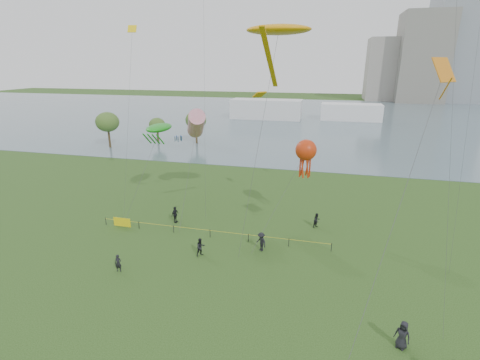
# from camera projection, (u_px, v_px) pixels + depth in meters

# --- Properties ---
(ground_plane) EXTENTS (400.00, 400.00, 0.00)m
(ground_plane) POSITION_uv_depth(u_px,v_px,m) (201.00, 356.00, 21.10)
(ground_plane) COLOR #1F3C13
(lake) EXTENTS (400.00, 120.00, 0.08)m
(lake) POSITION_uv_depth(u_px,v_px,m) (305.00, 118.00, 113.18)
(lake) COLOR slate
(lake) RESTS_ON ground_plane
(building_mid) EXTENTS (20.00, 20.00, 38.00)m
(building_mid) POSITION_uv_depth(u_px,v_px,m) (421.00, 58.00, 153.94)
(building_mid) COLOR slate
(building_mid) RESTS_ON ground_plane
(building_low) EXTENTS (16.00, 18.00, 28.00)m
(building_low) POSITION_uv_depth(u_px,v_px,m) (384.00, 70.00, 164.19)
(building_low) COLOR gray
(building_low) RESTS_ON ground_plane
(pavilion_left) EXTENTS (22.00, 8.00, 6.00)m
(pavilion_left) POSITION_uv_depth(u_px,v_px,m) (266.00, 109.00, 110.30)
(pavilion_left) COLOR silver
(pavilion_left) RESTS_ON ground_plane
(pavilion_right) EXTENTS (18.00, 7.00, 5.00)m
(pavilion_right) POSITION_uv_depth(u_px,v_px,m) (351.00, 112.00, 107.42)
(pavilion_right) COLOR white
(pavilion_right) RESTS_ON ground_plane
(trees) EXTENTS (20.89, 12.73, 7.38)m
(trees) POSITION_uv_depth(u_px,v_px,m) (151.00, 122.00, 73.77)
(trees) COLOR #392C1A
(trees) RESTS_ON ground_plane
(fence) EXTENTS (24.07, 0.07, 1.05)m
(fence) POSITION_uv_depth(u_px,v_px,m) (155.00, 226.00, 36.67)
(fence) COLOR black
(fence) RESTS_ON ground_plane
(spectator_a) EXTENTS (1.06, 1.06, 1.73)m
(spectator_a) POSITION_uv_depth(u_px,v_px,m) (201.00, 247.00, 31.81)
(spectator_a) COLOR black
(spectator_a) RESTS_ON ground_plane
(spectator_b) EXTENTS (1.38, 1.31, 1.88)m
(spectator_b) POSITION_uv_depth(u_px,v_px,m) (261.00, 242.00, 32.63)
(spectator_b) COLOR black
(spectator_b) RESTS_ON ground_plane
(spectator_c) EXTENTS (0.72, 1.17, 1.87)m
(spectator_c) POSITION_uv_depth(u_px,v_px,m) (175.00, 215.00, 38.47)
(spectator_c) COLOR black
(spectator_c) RESTS_ON ground_plane
(spectator_d) EXTENTS (1.11, 1.00, 1.91)m
(spectator_d) POSITION_uv_depth(u_px,v_px,m) (403.00, 335.00, 21.41)
(spectator_d) COLOR black
(spectator_d) RESTS_ON ground_plane
(spectator_f) EXTENTS (0.62, 0.46, 1.55)m
(spectator_f) POSITION_uv_depth(u_px,v_px,m) (118.00, 263.00, 29.42)
(spectator_f) COLOR black
(spectator_f) RESTS_ON ground_plane
(spectator_g) EXTENTS (0.99, 1.00, 1.63)m
(spectator_g) POSITION_uv_depth(u_px,v_px,m) (317.00, 220.00, 37.33)
(spectator_g) COLOR black
(spectator_g) RESTS_ON ground_plane
(kite_stingray) EXTENTS (5.37, 10.15, 19.87)m
(kite_stingray) POSITION_uv_depth(u_px,v_px,m) (278.00, 30.00, 28.21)
(kite_stingray) COLOR #3F3F42
(kite_windsock) EXTENTS (4.32, 10.45, 12.11)m
(kite_windsock) POSITION_uv_depth(u_px,v_px,m) (196.00, 124.00, 40.57)
(kite_windsock) COLOR #3F3F42
(kite_creature) EXTENTS (3.23, 8.48, 10.14)m
(kite_creature) POSITION_uv_depth(u_px,v_px,m) (159.00, 128.00, 40.55)
(kite_creature) COLOR #3F3F42
(kite_octopus) EXTENTS (5.22, 8.75, 9.46)m
(kite_octopus) POSITION_uv_depth(u_px,v_px,m) (306.00, 151.00, 35.84)
(kite_octopus) COLOR #3F3F42
(kite_delta) EXTENTS (6.46, 12.32, 17.20)m
(kite_delta) POSITION_uv_depth(u_px,v_px,m) (440.00, 84.00, 19.74)
(kite_delta) COLOR #3F3F42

